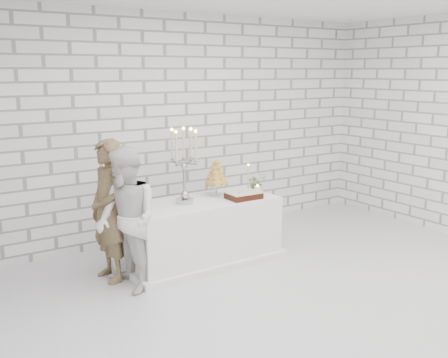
# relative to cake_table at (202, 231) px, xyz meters

# --- Properties ---
(ground) EXTENTS (6.00, 5.00, 0.01)m
(ground) POSITION_rel_cake_table_xyz_m (0.44, -1.39, -0.38)
(ground) COLOR silver
(ground) RESTS_ON ground
(wall_back) EXTENTS (6.00, 0.01, 3.00)m
(wall_back) POSITION_rel_cake_table_xyz_m (0.44, 1.11, 1.12)
(wall_back) COLOR white
(wall_back) RESTS_ON ground
(cake_table) EXTENTS (1.80, 0.80, 0.75)m
(cake_table) POSITION_rel_cake_table_xyz_m (0.00, 0.00, 0.00)
(cake_table) COLOR white
(cake_table) RESTS_ON ground
(groom) EXTENTS (0.43, 0.60, 1.55)m
(groom) POSITION_rel_cake_table_xyz_m (-1.11, 0.09, 0.40)
(groom) COLOR brown
(groom) RESTS_ON ground
(bride) EXTENTS (0.61, 0.76, 1.51)m
(bride) POSITION_rel_cake_table_xyz_m (-1.06, -0.27, 0.38)
(bride) COLOR white
(bride) RESTS_ON ground
(candelabra) EXTENTS (0.44, 0.44, 0.88)m
(candelabra) POSITION_rel_cake_table_xyz_m (-0.23, 0.01, 0.82)
(candelabra) COLOR #A8A9B3
(candelabra) RESTS_ON cake_table
(croquembouche) EXTENTS (0.38, 0.38, 0.46)m
(croquembouche) POSITION_rel_cake_table_xyz_m (0.29, 0.13, 0.60)
(croquembouche) COLOR #AC7F2D
(croquembouche) RESTS_ON cake_table
(chocolate_cake) EXTENTS (0.40, 0.29, 0.08)m
(chocolate_cake) POSITION_rel_cake_table_xyz_m (0.47, -0.19, 0.42)
(chocolate_cake) COLOR black
(chocolate_cake) RESTS_ON cake_table
(pillar_candle) EXTENTS (0.10, 0.10, 0.12)m
(pillar_candle) POSITION_rel_cake_table_xyz_m (0.69, -0.17, 0.44)
(pillar_candle) COLOR white
(pillar_candle) RESTS_ON cake_table
(extra_taper) EXTENTS (0.07, 0.07, 0.32)m
(extra_taper) POSITION_rel_cake_table_xyz_m (0.78, 0.13, 0.54)
(extra_taper) COLOR beige
(extra_taper) RESTS_ON cake_table
(flowers) EXTENTS (0.26, 0.24, 0.26)m
(flowers) POSITION_rel_cake_table_xyz_m (0.77, -0.06, 0.50)
(flowers) COLOR #306129
(flowers) RESTS_ON cake_table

